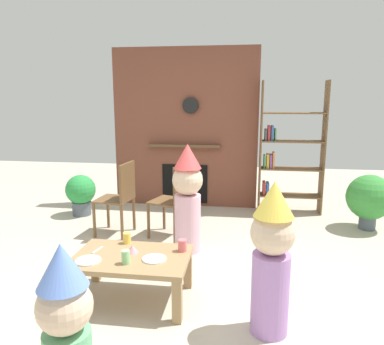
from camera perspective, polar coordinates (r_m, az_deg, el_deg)
The scene contains 18 objects.
ground_plane at distance 3.49m, azimuth -3.50°, elevation -16.86°, with size 12.00×12.00×0.00m, color #BCB29E.
brick_fireplace_feature at distance 5.70m, azimuth -0.99°, elevation 6.75°, with size 2.20×0.28×2.40m.
bookshelf at distance 5.50m, azimuth 14.38°, elevation 2.99°, with size 0.90×0.28×1.90m.
coffee_table at distance 3.16m, azimuth -9.32°, elevation -13.64°, with size 0.95×0.63×0.39m.
paper_cup_near_left at distance 3.37m, azimuth -10.01°, elevation -9.94°, with size 0.07×0.07×0.10m, color #F2CC4C.
paper_cup_near_right at distance 3.16m, azimuth -1.50°, elevation -11.20°, with size 0.07×0.07×0.10m, color #E5666B.
paper_cup_center at distance 2.99m, azimuth -10.21°, elevation -12.73°, with size 0.07×0.07×0.11m, color #8CD18C.
paper_plate_front at distance 3.11m, azimuth -15.75°, elevation -12.96°, with size 0.20×0.20×0.01m, color white.
paper_plate_rear at distance 3.04m, azimuth -5.85°, elevation -13.14°, with size 0.19×0.19×0.01m, color white.
birthday_cake_slice at distance 3.18m, azimuth -9.19°, elevation -11.56°, with size 0.10×0.10×0.07m, color pink.
table_fork at distance 3.30m, azimuth -14.39°, elevation -11.50°, with size 0.15×0.02×0.01m, color silver.
child_with_cone_hat at distance 2.07m, azimuth -18.82°, elevation -22.42°, with size 0.27×0.27×0.99m.
child_in_pink at distance 2.67m, azimuth 12.22°, elevation -12.36°, with size 0.31×0.31×1.11m.
child_by_the_chairs at distance 3.96m, azimuth -0.69°, elevation -3.59°, with size 0.33×0.33×1.19m.
dining_chair_left at distance 4.57m, azimuth -10.97°, elevation -3.31°, with size 0.44×0.44×0.90m.
dining_chair_middle at distance 4.39m, azimuth -2.55°, elevation -3.70°, with size 0.51×0.51×0.90m.
potted_plant_tall at distance 5.20m, azimuth 25.74°, elevation -3.58°, with size 0.57×0.57×0.71m.
potted_plant_short at distance 5.52m, azimuth -16.82°, elevation -2.96°, with size 0.42×0.42×0.59m.
Camera 1 is at (0.63, -3.01, 1.65)m, focal length 34.51 mm.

